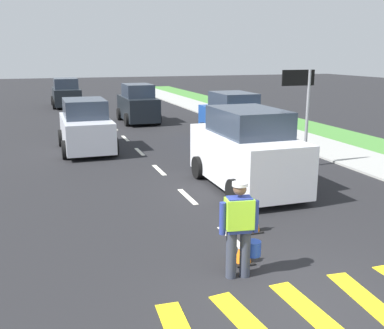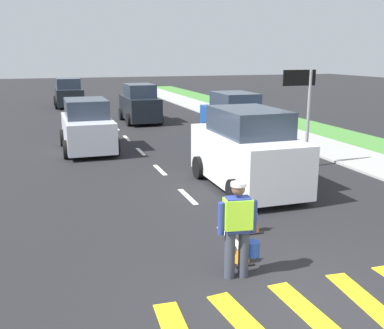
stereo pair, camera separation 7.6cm
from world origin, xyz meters
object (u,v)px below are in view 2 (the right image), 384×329
(car_outgoing_ahead, at_px, (247,152))
(car_oncoming_lead, at_px, (87,127))
(road_worker, at_px, (239,225))
(traffic_cone_near, at_px, (253,217))
(car_oncoming_third, at_px, (69,93))
(car_parked_far, at_px, (234,119))
(car_outgoing_far, at_px, (140,105))
(traffic_cone_far, at_px, (242,249))
(lane_direction_sign, at_px, (303,95))

(car_outgoing_ahead, xyz_separation_m, car_oncoming_lead, (-3.71, 6.63, -0.12))
(car_outgoing_ahead, bearing_deg, road_worker, -116.18)
(traffic_cone_near, height_order, car_oncoming_third, car_oncoming_third)
(car_outgoing_ahead, xyz_separation_m, car_parked_far, (2.45, 6.60, -0.07))
(car_outgoing_ahead, distance_m, car_oncoming_lead, 7.60)
(car_oncoming_lead, bearing_deg, car_outgoing_far, 62.71)
(road_worker, height_order, traffic_cone_far, road_worker)
(lane_direction_sign, relative_size, car_oncoming_lead, 0.80)
(lane_direction_sign, height_order, car_oncoming_third, lane_direction_sign)
(road_worker, relative_size, car_outgoing_ahead, 0.38)
(car_oncoming_third, bearing_deg, traffic_cone_far, -87.05)
(traffic_cone_far, height_order, car_outgoing_ahead, car_outgoing_ahead)
(traffic_cone_far, relative_size, car_outgoing_ahead, 0.13)
(car_oncoming_lead, height_order, car_parked_far, car_parked_far)
(car_parked_far, distance_m, car_oncoming_third, 16.94)
(traffic_cone_far, bearing_deg, road_worker, -122.17)
(lane_direction_sign, height_order, car_outgoing_ahead, lane_direction_sign)
(road_worker, xyz_separation_m, lane_direction_sign, (5.04, 6.40, 1.48))
(traffic_cone_far, xyz_separation_m, car_outgoing_ahead, (2.07, 4.34, 0.77))
(lane_direction_sign, distance_m, car_outgoing_ahead, 3.41)
(traffic_cone_near, distance_m, car_oncoming_lead, 10.00)
(traffic_cone_near, relative_size, traffic_cone_far, 1.19)
(road_worker, relative_size, car_outgoing_far, 0.44)
(lane_direction_sign, relative_size, car_parked_far, 0.81)
(road_worker, distance_m, car_oncoming_lead, 11.50)
(traffic_cone_near, xyz_separation_m, car_outgoing_far, (1.02, 16.43, 0.64))
(traffic_cone_near, bearing_deg, road_worker, -122.47)
(traffic_cone_far, bearing_deg, lane_direction_sign, 51.35)
(car_outgoing_ahead, relative_size, car_parked_far, 1.11)
(traffic_cone_far, bearing_deg, car_parked_far, 67.55)
(car_parked_far, bearing_deg, car_outgoing_ahead, -110.35)
(lane_direction_sign, xyz_separation_m, car_oncoming_third, (-6.14, 20.87, -1.48))
(road_worker, bearing_deg, lane_direction_sign, 51.77)
(car_oncoming_lead, relative_size, car_parked_far, 1.02)
(traffic_cone_far, height_order, car_oncoming_lead, car_oncoming_lead)
(car_oncoming_lead, bearing_deg, traffic_cone_far, -81.51)
(traffic_cone_far, xyz_separation_m, car_oncoming_lead, (-1.64, 10.97, 0.65))
(car_parked_far, height_order, car_oncoming_third, car_parked_far)
(road_worker, distance_m, car_outgoing_far, 18.30)
(traffic_cone_near, bearing_deg, car_outgoing_far, 86.45)
(car_oncoming_lead, bearing_deg, traffic_cone_near, -75.67)
(lane_direction_sign, xyz_separation_m, car_outgoing_far, (-2.91, 11.78, -1.44))
(traffic_cone_far, bearing_deg, car_oncoming_third, 92.95)
(car_outgoing_far, bearing_deg, road_worker, -96.69)
(lane_direction_sign, bearing_deg, road_worker, -128.23)
(traffic_cone_near, height_order, car_outgoing_ahead, car_outgoing_ahead)
(traffic_cone_far, relative_size, car_oncoming_third, 0.13)
(road_worker, distance_m, traffic_cone_near, 2.16)
(road_worker, bearing_deg, traffic_cone_near, 57.53)
(traffic_cone_near, relative_size, car_outgoing_ahead, 0.15)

